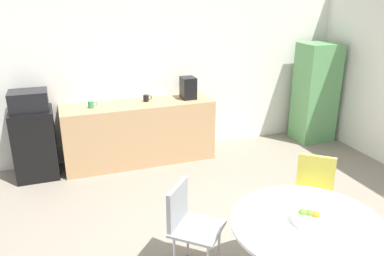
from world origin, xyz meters
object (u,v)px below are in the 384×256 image
(mug_green, at_px, (146,98))
(microwave, at_px, (29,101))
(mini_fridge, at_px, (35,144))
(fruit_bowl, at_px, (308,218))
(locker_cabinet, at_px, (315,93))
(chair_yellow, at_px, (314,187))
(mug_white, at_px, (191,96))
(mug_red, at_px, (91,105))
(coffee_maker, at_px, (188,88))
(round_table, at_px, (307,235))
(chair_gray, at_px, (187,218))

(mug_green, bearing_deg, microwave, -178.07)
(mini_fridge, height_order, fruit_bowl, mini_fridge)
(locker_cabinet, distance_m, chair_yellow, 2.80)
(mug_white, distance_m, mug_red, 1.44)
(locker_cabinet, relative_size, mug_red, 12.64)
(coffee_maker, bearing_deg, mug_white, -62.11)
(mug_white, height_order, mug_red, same)
(chair_yellow, distance_m, mug_red, 3.09)
(mug_red, distance_m, coffee_maker, 1.42)
(microwave, relative_size, mug_red, 3.72)
(locker_cabinet, distance_m, round_table, 3.81)
(mini_fridge, height_order, mug_white, mug_white)
(mini_fridge, distance_m, mug_red, 0.91)
(chair_yellow, height_order, mug_red, mug_red)
(mug_green, relative_size, coffee_maker, 0.40)
(mug_green, bearing_deg, mug_red, -175.20)
(mini_fridge, height_order, mug_green, mug_green)
(mini_fridge, xyz_separation_m, round_table, (2.10, -3.14, 0.14))
(chair_gray, xyz_separation_m, mug_white, (0.89, 2.42, 0.43))
(chair_gray, bearing_deg, round_table, -41.43)
(locker_cabinet, xyz_separation_m, chair_yellow, (-1.64, -2.25, -0.29))
(mug_white, height_order, coffee_maker, coffee_maker)
(round_table, distance_m, mug_green, 3.25)
(mini_fridge, height_order, chair_gray, mini_fridge)
(locker_cabinet, distance_m, mug_red, 3.61)
(fruit_bowl, relative_size, mug_red, 1.95)
(round_table, bearing_deg, mug_white, 87.82)
(mug_red, bearing_deg, mug_white, -1.17)
(microwave, bearing_deg, round_table, -56.22)
(mug_red, bearing_deg, chair_gray, -77.33)
(fruit_bowl, bearing_deg, locker_cabinet, 52.83)
(microwave, height_order, mug_white, microwave)
(chair_gray, xyz_separation_m, mug_red, (-0.55, 2.45, 0.43))
(mug_red, bearing_deg, mini_fridge, 179.03)
(chair_yellow, xyz_separation_m, coffee_maker, (-0.56, 2.35, 0.54))
(chair_yellow, xyz_separation_m, fruit_bowl, (-0.66, -0.78, 0.25))
(locker_cabinet, xyz_separation_m, round_table, (-2.29, -3.04, -0.20))
(mug_red, bearing_deg, microwave, 179.03)
(microwave, height_order, chair_gray, microwave)
(microwave, relative_size, coffee_maker, 1.50)
(microwave, distance_m, mug_red, 0.79)
(chair_gray, bearing_deg, mug_green, 84.62)
(chair_yellow, bearing_deg, mug_green, 116.31)
(mug_green, bearing_deg, round_table, -80.53)
(round_table, bearing_deg, locker_cabinet, 52.95)
(locker_cabinet, relative_size, coffee_maker, 5.09)
(microwave, relative_size, chair_gray, 0.58)
(coffee_maker, bearing_deg, mini_fridge, 180.00)
(mini_fridge, height_order, chair_yellow, mini_fridge)
(coffee_maker, bearing_deg, mug_green, 175.18)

